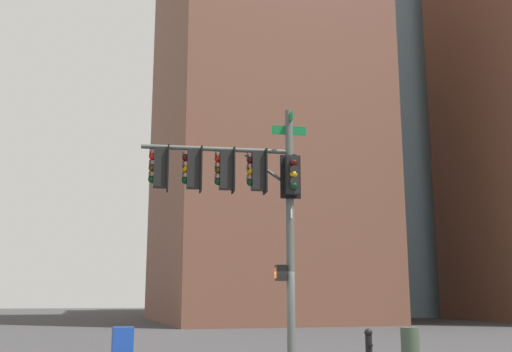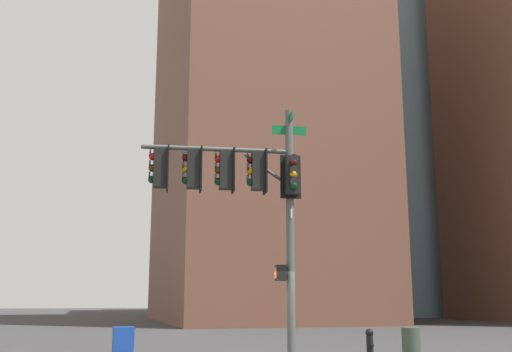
{
  "view_description": "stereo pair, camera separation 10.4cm",
  "coord_description": "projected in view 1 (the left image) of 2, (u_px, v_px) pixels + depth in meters",
  "views": [
    {
      "loc": [
        15.05,
        -5.07,
        1.84
      ],
      "look_at": [
        0.15,
        -0.84,
        4.98
      ],
      "focal_mm": 42.24,
      "sensor_mm": 36.0,
      "label": 1
    },
    {
      "loc": [
        15.08,
        -4.97,
        1.84
      ],
      "look_at": [
        0.15,
        -0.84,
        4.98
      ],
      "focal_mm": 42.24,
      "sensor_mm": 36.0,
      "label": 2
    }
  ],
  "objects": [
    {
      "name": "litter_bin",
      "position": [
        410.0,
        343.0,
        18.37
      ],
      "size": [
        0.56,
        0.56,
        0.95
      ],
      "primitive_type": "cylinder",
      "color": "#384738",
      "rests_on": "ground_plane"
    },
    {
      "name": "signal_pole_assembly",
      "position": [
        244.0,
        188.0,
        15.64
      ],
      "size": [
        1.25,
        4.35,
        6.81
      ],
      "rotation": [
        0.0,
        0.0,
        4.6
      ],
      "color": "#4C514C",
      "rests_on": "ground_plane"
    },
    {
      "name": "building_brick_midblock",
      "position": [
        254.0,
        100.0,
        51.92
      ],
      "size": [
        22.28,
        15.31,
        37.26
      ],
      "primitive_type": "cube",
      "color": "brown",
      "rests_on": "ground_plane"
    },
    {
      "name": "fire_hydrant",
      "position": [
        369.0,
        341.0,
        19.31
      ],
      "size": [
        0.34,
        0.26,
        0.87
      ],
      "color": "black",
      "rests_on": "ground_plane"
    },
    {
      "name": "building_glass_tower",
      "position": [
        406.0,
        63.0,
        74.13
      ],
      "size": [
        22.07,
        24.65,
        60.39
      ],
      "primitive_type": "cube",
      "color": "#8CB2C6",
      "rests_on": "ground_plane"
    },
    {
      "name": "building_brick_farside",
      "position": [
        275.0,
        188.0,
        81.75
      ],
      "size": [
        23.88,
        15.01,
        32.87
      ],
      "primitive_type": "cube",
      "color": "brown",
      "rests_on": "ground_plane"
    },
    {
      "name": "newspaper_box",
      "position": [
        122.0,
        347.0,
        16.54
      ],
      "size": [
        0.46,
        0.57,
        1.05
      ],
      "primitive_type": "cube",
      "rotation": [
        0.0,
        0.0,
        0.03
      ],
      "color": "#193FA5",
      "rests_on": "ground_plane"
    }
  ]
}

